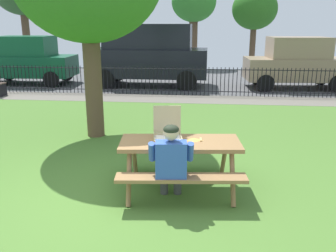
{
  "coord_description": "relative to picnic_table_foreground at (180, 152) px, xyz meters",
  "views": [
    {
      "loc": [
        1.39,
        -4.63,
        2.47
      ],
      "look_at": [
        0.78,
        1.35,
        0.75
      ],
      "focal_mm": 38.37,
      "sensor_mm": 36.0,
      "label": 1
    }
  ],
  "objects": [
    {
      "name": "ground",
      "position": [
        -1.06,
        1.55,
        -0.61
      ],
      "size": [
        28.0,
        12.05,
        0.02
      ],
      "primitive_type": "cube",
      "color": "#4E7A30"
    },
    {
      "name": "cobblestone_walkway",
      "position": [
        -1.06,
        6.88,
        -0.6
      ],
      "size": [
        28.0,
        1.4,
        0.01
      ],
      "primitive_type": "cube",
      "color": "slate"
    },
    {
      "name": "adult_at_table",
      "position": [
        -0.09,
        -0.51,
        0.06
      ],
      "size": [
        0.63,
        0.62,
        1.19
      ],
      "color": "#454545",
      "rests_on": "ground"
    },
    {
      "name": "pizza_box_open",
      "position": [
        -0.21,
        0.14,
        0.29
      ],
      "size": [
        0.49,
        0.5,
        0.48
      ],
      "color": "tan",
      "rests_on": "picnic_table_foreground"
    },
    {
      "name": "parked_car_right",
      "position": [
        3.91,
        9.46,
        0.41
      ],
      "size": [
        3.99,
        2.01,
        1.98
      ],
      "color": "#A08567",
      "rests_on": "ground"
    },
    {
      "name": "pizza_slice_on_table",
      "position": [
        0.23,
        0.08,
        0.18
      ],
      "size": [
        0.22,
        0.16,
        0.02
      ],
      "color": "#EEC14C",
      "rests_on": "picnic_table_foreground"
    },
    {
      "name": "picnic_table_foreground",
      "position": [
        0.0,
        0.0,
        0.0
      ],
      "size": [
        1.93,
        1.64,
        0.79
      ],
      "color": "#9A7146",
      "rests_on": "ground"
    },
    {
      "name": "far_tree_center",
      "position": [
        -0.37,
        16.46,
        2.99
      ],
      "size": [
        2.54,
        2.54,
        4.83
      ],
      "color": "brown",
      "rests_on": "ground"
    },
    {
      "name": "parked_car_left",
      "position": [
        -7.1,
        9.46,
        0.41
      ],
      "size": [
        3.94,
        1.91,
        1.98
      ],
      "color": "#115131",
      "rests_on": "ground"
    },
    {
      "name": "far_tree_midright",
      "position": [
        3.06,
        16.46,
        2.63
      ],
      "size": [
        2.52,
        2.52,
        4.4
      ],
      "color": "brown",
      "rests_on": "ground"
    },
    {
      "name": "street_asphalt",
      "position": [
        -1.06,
        11.34,
        -0.6
      ],
      "size": [
        28.0,
        7.52,
        0.01
      ],
      "primitive_type": "cube",
      "color": "#515154"
    },
    {
      "name": "far_tree_midleft",
      "position": [
        -5.49,
        16.46,
        2.99
      ],
      "size": [
        3.55,
        3.55,
        5.2
      ],
      "color": "brown",
      "rests_on": "ground"
    },
    {
      "name": "iron_fence_streetside",
      "position": [
        -1.06,
        7.58,
        -0.08
      ],
      "size": [
        18.99,
        0.03,
        1.01
      ],
      "color": "black",
      "rests_on": "ground"
    },
    {
      "name": "parked_car_center",
      "position": [
        -1.92,
        9.46,
        0.71
      ],
      "size": [
        4.72,
        2.11,
        2.46
      ],
      "color": "black",
      "rests_on": "ground"
    }
  ]
}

